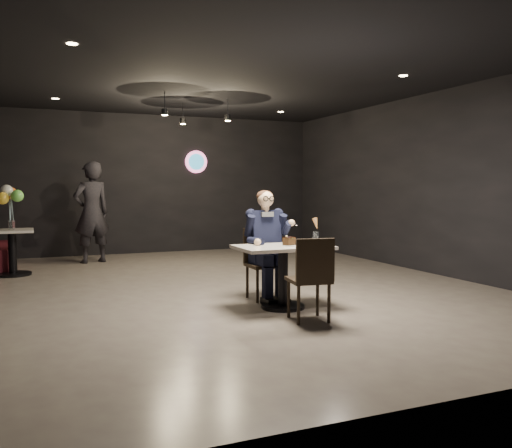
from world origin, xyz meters
name	(u,v)px	position (x,y,z in m)	size (l,w,h in m)	color
floor	(232,287)	(0.00, 0.00, 0.00)	(9.00, 9.00, 0.00)	gray
wall_sign	(196,162)	(0.80, 4.47, 2.00)	(0.50, 0.06, 0.50)	pink
pendant_lights	(192,105)	(0.00, 2.00, 2.88)	(1.40, 1.20, 0.36)	black
main_table	(283,277)	(0.09, -1.52, 0.38)	(1.10, 0.70, 0.75)	silver
chair_far	(265,264)	(0.09, -0.97, 0.46)	(0.42, 0.46, 0.92)	black
chair_near	(309,278)	(0.09, -2.16, 0.46)	(0.42, 0.46, 0.92)	black
seated_man	(265,244)	(0.09, -0.97, 0.72)	(0.60, 0.80, 1.44)	black
dessert_plate	(292,245)	(0.18, -1.60, 0.76)	(0.23, 0.23, 0.01)	white
cake_slice	(289,241)	(0.14, -1.59, 0.81)	(0.12, 0.10, 0.09)	black
mint_leaf	(290,238)	(0.14, -1.62, 0.84)	(0.06, 0.04, 0.01)	#2E8D36
sundae_glass	(316,238)	(0.50, -1.59, 0.83)	(0.07, 0.07, 0.16)	silver
wafer_cone	(316,224)	(0.51, -1.58, 1.00)	(0.07, 0.07, 0.14)	#BB814C
side_table	(12,250)	(-2.95, 2.33, 0.41)	(0.66, 0.66, 0.82)	silver
balloon_vase	(12,225)	(-2.95, 2.33, 0.83)	(0.10, 0.10, 0.15)	silver
balloon_bunch	(11,202)	(-2.95, 2.33, 1.20)	(0.36, 0.36, 0.59)	yellow
passerby	(92,212)	(-1.59, 3.36, 0.96)	(0.70, 0.46, 1.92)	black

